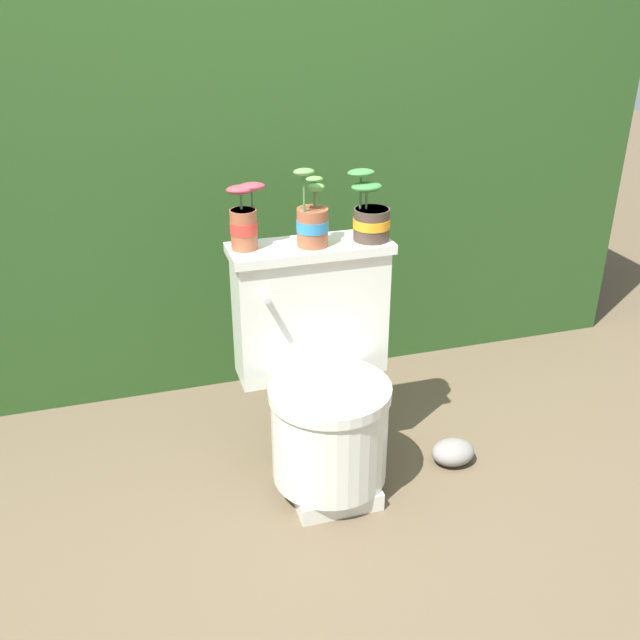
{
  "coord_description": "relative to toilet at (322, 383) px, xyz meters",
  "views": [
    {
      "loc": [
        -0.51,
        -1.81,
        1.52
      ],
      "look_at": [
        0.07,
        0.08,
        0.57
      ],
      "focal_mm": 40.0,
      "sensor_mm": 36.0,
      "label": 1
    }
  ],
  "objects": [
    {
      "name": "ground_plane",
      "position": [
        -0.07,
        -0.06,
        -0.35
      ],
      "size": [
        12.0,
        12.0,
        0.0
      ],
      "primitive_type": "plane",
      "color": "brown"
    },
    {
      "name": "potted_plant_left",
      "position": [
        -0.2,
        0.14,
        0.52
      ],
      "size": [
        0.12,
        0.08,
        0.2
      ],
      "color": "#9E5638",
      "rests_on": "toilet"
    },
    {
      "name": "garden_stone",
      "position": [
        0.45,
        -0.08,
        -0.31
      ],
      "size": [
        0.15,
        0.12,
        0.08
      ],
      "color": "gray",
      "rests_on": "ground"
    },
    {
      "name": "toilet",
      "position": [
        0.0,
        0.0,
        0.0
      ],
      "size": [
        0.51,
        0.49,
        0.78
      ],
      "color": "silver",
      "rests_on": "ground"
    },
    {
      "name": "potted_plant_midleft",
      "position": [
        0.0,
        0.11,
        0.5
      ],
      "size": [
        0.11,
        0.1,
        0.25
      ],
      "color": "#9E5638",
      "rests_on": "toilet"
    },
    {
      "name": "hedge_backdrop",
      "position": [
        -0.07,
        1.16,
        0.46
      ],
      "size": [
        3.3,
        0.95,
        1.62
      ],
      "color": "#284C1E",
      "rests_on": "ground"
    },
    {
      "name": "potted_plant_middle",
      "position": [
        0.19,
        0.11,
        0.5
      ],
      "size": [
        0.13,
        0.12,
        0.22
      ],
      "color": "#47382D",
      "rests_on": "toilet"
    }
  ]
}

